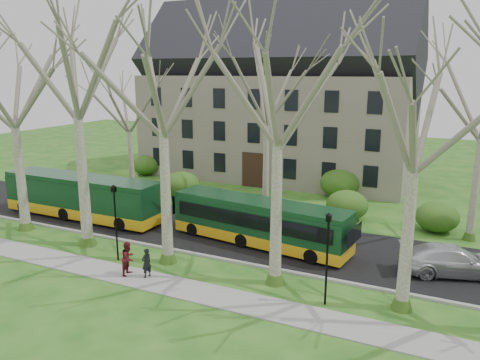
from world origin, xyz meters
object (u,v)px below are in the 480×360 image
object	(u,v)px
bus_follow	(259,222)
pedestrian_b	(128,258)
bus_lead	(82,196)
sedan	(453,260)
pedestrian_a	(146,263)

from	to	relation	value
bus_follow	pedestrian_b	xyz separation A→B (m)	(-4.42, -7.02, -0.53)
bus_lead	pedestrian_b	bearing A→B (deg)	-34.57
sedan	pedestrian_b	bearing A→B (deg)	96.22
bus_lead	bus_follow	xyz separation A→B (m)	(13.67, 0.57, -0.15)
bus_lead	pedestrian_a	world-z (taller)	bus_lead
sedan	pedestrian_a	size ratio (longest dim) A/B	3.44
pedestrian_b	sedan	bearing A→B (deg)	-71.82
bus_lead	pedestrian_b	distance (m)	11.30
pedestrian_a	pedestrian_b	size ratio (longest dim) A/B	0.87
sedan	pedestrian_a	xyz separation A→B (m)	(-14.24, -7.14, 0.00)
bus_lead	pedestrian_a	size ratio (longest dim) A/B	8.08
sedan	pedestrian_b	xyz separation A→B (m)	(-15.30, -7.26, 0.12)
bus_lead	pedestrian_b	size ratio (longest dim) A/B	7.05
pedestrian_a	bus_lead	bearing A→B (deg)	-105.41
bus_follow	pedestrian_a	world-z (taller)	bus_follow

